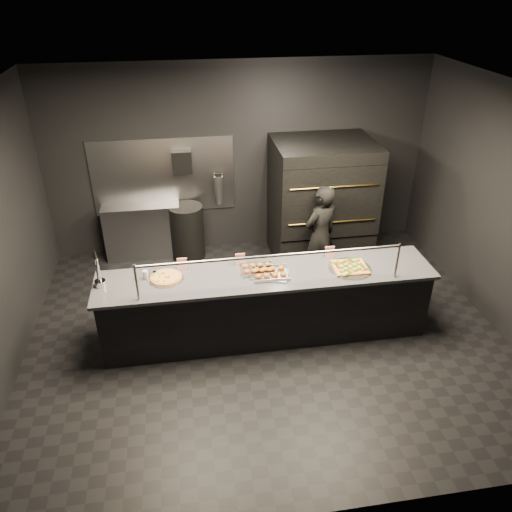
{
  "coord_description": "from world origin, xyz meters",
  "views": [
    {
      "loc": [
        -0.93,
        -5.01,
        4.12
      ],
      "look_at": [
        -0.1,
        0.2,
        1.06
      ],
      "focal_mm": 35.0,
      "sensor_mm": 36.0,
      "label": 1
    }
  ],
  "objects_px": {
    "service_counter": "(266,305)",
    "beer_tap": "(99,276)",
    "slider_tray_a": "(257,269)",
    "slider_tray_b": "(270,273)",
    "pizza_oven": "(321,201)",
    "towel_dispenser": "(182,162)",
    "square_pizza": "(350,268)",
    "prep_shelf": "(143,231)",
    "round_pizza": "(166,277)",
    "trash_bin": "(187,232)",
    "fire_extinguisher": "(219,189)",
    "worker": "(320,236)"
  },
  "relations": [
    {
      "from": "towel_dispenser",
      "to": "fire_extinguisher",
      "type": "height_order",
      "value": "towel_dispenser"
    },
    {
      "from": "slider_tray_b",
      "to": "square_pizza",
      "type": "height_order",
      "value": "slider_tray_b"
    },
    {
      "from": "pizza_oven",
      "to": "worker",
      "type": "relative_size",
      "value": 1.25
    },
    {
      "from": "service_counter",
      "to": "towel_dispenser",
      "type": "xyz_separation_m",
      "value": [
        -0.9,
        2.39,
        1.09
      ]
    },
    {
      "from": "round_pizza",
      "to": "slider_tray_a",
      "type": "relative_size",
      "value": 1.01
    },
    {
      "from": "service_counter",
      "to": "beer_tap",
      "type": "height_order",
      "value": "beer_tap"
    },
    {
      "from": "worker",
      "to": "towel_dispenser",
      "type": "bearing_deg",
      "value": -59.32
    },
    {
      "from": "fire_extinguisher",
      "to": "slider_tray_b",
      "type": "xyz_separation_m",
      "value": [
        0.38,
        -2.43,
        -0.11
      ]
    },
    {
      "from": "pizza_oven",
      "to": "prep_shelf",
      "type": "xyz_separation_m",
      "value": [
        -2.8,
        0.42,
        -0.52
      ]
    },
    {
      "from": "round_pizza",
      "to": "pizza_oven",
      "type": "bearing_deg",
      "value": 37.06
    },
    {
      "from": "pizza_oven",
      "to": "square_pizza",
      "type": "relative_size",
      "value": 3.65
    },
    {
      "from": "prep_shelf",
      "to": "trash_bin",
      "type": "relative_size",
      "value": 1.35
    },
    {
      "from": "slider_tray_b",
      "to": "trash_bin",
      "type": "xyz_separation_m",
      "value": [
        -0.93,
        2.22,
        -0.5
      ]
    },
    {
      "from": "trash_bin",
      "to": "slider_tray_b",
      "type": "bearing_deg",
      "value": -67.21
    },
    {
      "from": "pizza_oven",
      "to": "towel_dispenser",
      "type": "relative_size",
      "value": 5.46
    },
    {
      "from": "prep_shelf",
      "to": "square_pizza",
      "type": "height_order",
      "value": "square_pizza"
    },
    {
      "from": "beer_tap",
      "to": "round_pizza",
      "type": "bearing_deg",
      "value": 3.24
    },
    {
      "from": "prep_shelf",
      "to": "worker",
      "type": "bearing_deg",
      "value": -24.42
    },
    {
      "from": "prep_shelf",
      "to": "square_pizza",
      "type": "distance_m",
      "value": 3.57
    },
    {
      "from": "slider_tray_a",
      "to": "fire_extinguisher",
      "type": "bearing_deg",
      "value": 96.19
    },
    {
      "from": "beer_tap",
      "to": "slider_tray_b",
      "type": "relative_size",
      "value": 0.96
    },
    {
      "from": "towel_dispenser",
      "to": "slider_tray_b",
      "type": "bearing_deg",
      "value": -68.93
    },
    {
      "from": "slider_tray_a",
      "to": "trash_bin",
      "type": "distance_m",
      "value": 2.3
    },
    {
      "from": "pizza_oven",
      "to": "trash_bin",
      "type": "height_order",
      "value": "pizza_oven"
    },
    {
      "from": "service_counter",
      "to": "slider_tray_a",
      "type": "distance_m",
      "value": 0.5
    },
    {
      "from": "pizza_oven",
      "to": "slider_tray_a",
      "type": "height_order",
      "value": "pizza_oven"
    },
    {
      "from": "slider_tray_b",
      "to": "trash_bin",
      "type": "bearing_deg",
      "value": 112.79
    },
    {
      "from": "service_counter",
      "to": "beer_tap",
      "type": "distance_m",
      "value": 2.04
    },
    {
      "from": "pizza_oven",
      "to": "prep_shelf",
      "type": "relative_size",
      "value": 1.59
    },
    {
      "from": "worker",
      "to": "slider_tray_b",
      "type": "bearing_deg",
      "value": 24.85
    },
    {
      "from": "round_pizza",
      "to": "slider_tray_b",
      "type": "xyz_separation_m",
      "value": [
        1.23,
        -0.12,
        0.01
      ]
    },
    {
      "from": "towel_dispenser",
      "to": "slider_tray_a",
      "type": "relative_size",
      "value": 0.81
    },
    {
      "from": "fire_extinguisher",
      "to": "square_pizza",
      "type": "height_order",
      "value": "fire_extinguisher"
    },
    {
      "from": "prep_shelf",
      "to": "fire_extinguisher",
      "type": "height_order",
      "value": "fire_extinguisher"
    },
    {
      "from": "service_counter",
      "to": "beer_tap",
      "type": "xyz_separation_m",
      "value": [
        -1.95,
        0.04,
        0.6
      ]
    },
    {
      "from": "prep_shelf",
      "to": "slider_tray_a",
      "type": "height_order",
      "value": "slider_tray_a"
    },
    {
      "from": "prep_shelf",
      "to": "slider_tray_b",
      "type": "xyz_separation_m",
      "value": [
        1.63,
        -2.35,
        0.5
      ]
    },
    {
      "from": "fire_extinguisher",
      "to": "trash_bin",
      "type": "xyz_separation_m",
      "value": [
        -0.55,
        -0.21,
        -0.61
      ]
    },
    {
      "from": "pizza_oven",
      "to": "round_pizza",
      "type": "bearing_deg",
      "value": -142.94
    },
    {
      "from": "pizza_oven",
      "to": "towel_dispenser",
      "type": "distance_m",
      "value": 2.23
    },
    {
      "from": "towel_dispenser",
      "to": "worker",
      "type": "height_order",
      "value": "towel_dispenser"
    },
    {
      "from": "prep_shelf",
      "to": "square_pizza",
      "type": "relative_size",
      "value": 2.29
    },
    {
      "from": "slider_tray_b",
      "to": "square_pizza",
      "type": "relative_size",
      "value": 0.99
    },
    {
      "from": "slider_tray_a",
      "to": "square_pizza",
      "type": "bearing_deg",
      "value": -7.22
    },
    {
      "from": "service_counter",
      "to": "pizza_oven",
      "type": "height_order",
      "value": "pizza_oven"
    },
    {
      "from": "fire_extinguisher",
      "to": "round_pizza",
      "type": "relative_size",
      "value": 1.16
    },
    {
      "from": "prep_shelf",
      "to": "fire_extinguisher",
      "type": "xyz_separation_m",
      "value": [
        1.25,
        0.08,
        0.61
      ]
    },
    {
      "from": "slider_tray_a",
      "to": "slider_tray_b",
      "type": "xyz_separation_m",
      "value": [
        0.13,
        -0.13,
        0.0
      ]
    },
    {
      "from": "fire_extinguisher",
      "to": "beer_tap",
      "type": "height_order",
      "value": "beer_tap"
    },
    {
      "from": "square_pizza",
      "to": "pizza_oven",
      "type": "bearing_deg",
      "value": 84.92
    }
  ]
}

